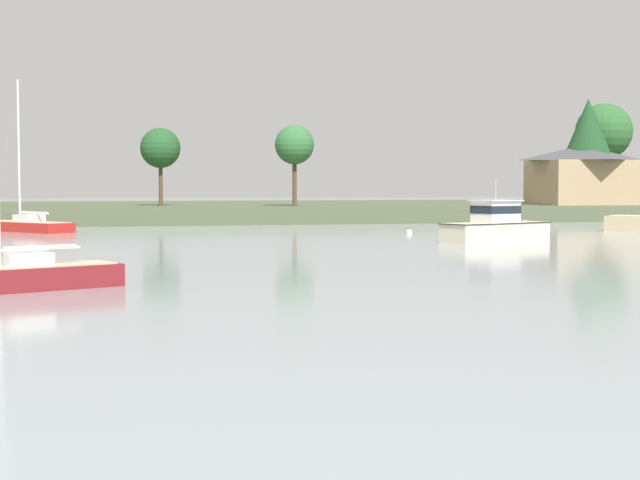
# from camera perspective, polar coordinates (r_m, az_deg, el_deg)

# --- Properties ---
(far_shore_bank) EXTENTS (217.77, 54.58, 1.15)m
(far_shore_bank) POSITION_cam_1_polar(r_m,az_deg,el_deg) (105.20, -5.72, 1.81)
(far_shore_bank) COLOR #4C563D
(far_shore_bank) RESTS_ON ground
(cruiser_cream) EXTENTS (8.23, 5.04, 4.37)m
(cruiser_cream) POSITION_cam_1_polar(r_m,az_deg,el_deg) (56.78, 10.90, 0.48)
(cruiser_cream) COLOR beige
(cruiser_cream) RESTS_ON ground
(sailboat_red) EXTENTS (7.01, 7.91, 11.27)m
(sailboat_red) POSITION_cam_1_polar(r_m,az_deg,el_deg) (70.84, -17.20, 0.69)
(sailboat_red) COLOR #B2231E
(sailboat_red) RESTS_ON ground
(sailboat_maroon) EXTENTS (6.68, 4.27, 9.60)m
(sailboat_maroon) POSITION_cam_1_polar(r_m,az_deg,el_deg) (31.11, -17.71, -2.51)
(sailboat_maroon) COLOR maroon
(sailboat_maroon) RESTS_ON ground
(mooring_buoy_white) EXTENTS (0.41, 0.41, 0.47)m
(mooring_buoy_white) POSITION_cam_1_polar(r_m,az_deg,el_deg) (65.43, 5.36, 0.47)
(mooring_buoy_white) COLOR white
(mooring_buoy_white) RESTS_ON ground
(shore_tree_center_left) EXTENTS (4.15, 4.15, 8.05)m
(shore_tree_center_left) POSITION_cam_1_polar(r_m,az_deg,el_deg) (99.88, -9.54, 5.44)
(shore_tree_center_left) COLOR brown
(shore_tree_center_left) RESTS_ON far_shore_bank
(shore_tree_right) EXTENTS (5.95, 5.95, 11.65)m
(shore_tree_right) POSITION_cam_1_polar(r_m,az_deg,el_deg) (109.31, 15.75, 6.23)
(shore_tree_right) COLOR brown
(shore_tree_right) RESTS_ON far_shore_bank
(shore_tree_center) EXTENTS (4.00, 4.00, 8.24)m
(shore_tree_center) POSITION_cam_1_polar(r_m,az_deg,el_deg) (97.06, -1.54, 5.69)
(shore_tree_center) COLOR brown
(shore_tree_center) RESTS_ON far_shore_bank
(shore_tree_inland_a) EXTENTS (6.58, 6.58, 11.70)m
(shore_tree_inland_a) POSITION_cam_1_polar(r_m,az_deg,el_deg) (116.72, 16.63, 6.23)
(shore_tree_inland_a) COLOR brown
(shore_tree_inland_a) RESTS_ON far_shore_bank
(cottage_behind_trees) EXTENTS (10.98, 9.05, 6.54)m
(cottage_behind_trees) POSITION_cam_1_polar(r_m,az_deg,el_deg) (108.89, 15.46, 3.83)
(cottage_behind_trees) COLOR tan
(cottage_behind_trees) RESTS_ON far_shore_bank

